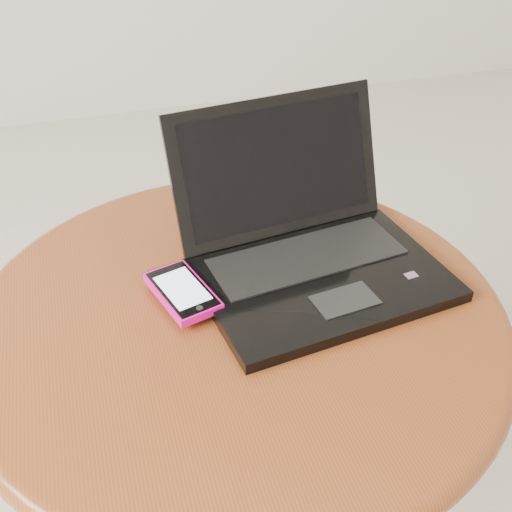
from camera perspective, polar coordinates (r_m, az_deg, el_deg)
name	(u,v)px	position (r m, az deg, el deg)	size (l,w,h in m)	color
table	(239,371)	(0.91, -1.46, -10.05)	(0.69, 0.69, 0.55)	#4E2A16
laptop	(309,246)	(0.88, 4.65, 0.92)	(0.35, 0.33, 0.20)	black
phone_black	(182,289)	(0.86, -6.54, -2.90)	(0.08, 0.12, 0.01)	black
phone_pink	(183,292)	(0.83, -6.47, -3.16)	(0.09, 0.12, 0.01)	#F30C99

